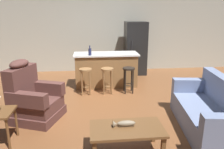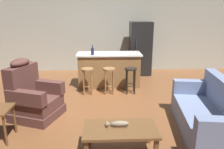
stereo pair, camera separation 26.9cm
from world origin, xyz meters
TOP-DOWN VIEW (x-y plane):
  - ground_plane at (0.00, 0.00)m, footprint 12.00×12.00m
  - back_wall at (0.00, 3.12)m, footprint 12.00×0.05m
  - coffee_table at (0.07, -1.81)m, footprint 1.10×0.60m
  - fish_figurine at (0.03, -1.77)m, footprint 0.34×0.10m
  - couch at (1.67, -1.30)m, footprint 1.09×2.00m
  - recliner_near_lamp at (-1.59, -0.53)m, footprint 1.08×1.08m
  - kitchen_island at (0.00, 1.35)m, footprint 1.80×0.70m
  - bar_stool_left at (-0.57, 0.72)m, footprint 0.32×0.32m
  - bar_stool_middle at (-0.02, 0.72)m, footprint 0.32×0.32m
  - bar_stool_right at (0.54, 0.72)m, footprint 0.32×0.32m
  - refrigerator at (1.09, 2.55)m, footprint 0.70×0.69m
  - bottle_tall_green at (-0.45, 1.11)m, footprint 0.08×0.08m

SIDE VIEW (x-z plane):
  - ground_plane at x=0.00m, z-range 0.00..0.00m
  - couch at x=1.67m, z-range -0.13..0.81m
  - coffee_table at x=0.07m, z-range 0.15..0.57m
  - recliner_near_lamp at x=-1.59m, z-range -0.18..1.02m
  - fish_figurine at x=0.03m, z-range 0.41..0.51m
  - bar_stool_left at x=-0.57m, z-range 0.13..0.81m
  - bar_stool_middle at x=-0.02m, z-range 0.13..0.81m
  - bar_stool_right at x=0.54m, z-range 0.13..0.81m
  - kitchen_island at x=0.00m, z-range 0.00..0.95m
  - refrigerator at x=1.09m, z-range 0.00..1.76m
  - bottle_tall_green at x=-0.45m, z-range 0.92..1.18m
  - back_wall at x=0.00m, z-range 0.00..2.60m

